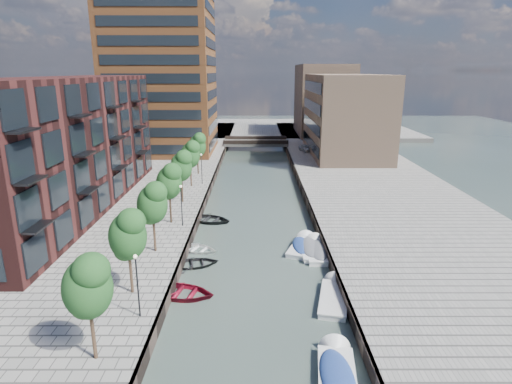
{
  "coord_description": "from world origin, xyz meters",
  "views": [
    {
      "loc": [
        -0.05,
        -15.35,
        15.62
      ],
      "look_at": [
        0.0,
        27.29,
        3.5
      ],
      "focal_mm": 30.0,
      "sensor_mm": 36.0,
      "label": 1
    }
  ],
  "objects_px": {
    "motorboat_2": "(334,296)",
    "sloop_4": "(209,222)",
    "tree_4": "(181,165)",
    "motorboat_3": "(302,246)",
    "motorboat_4": "(317,250)",
    "car": "(306,148)",
    "motorboat_1": "(309,248)",
    "tree_3": "(169,181)",
    "sloop_3": "(197,251)",
    "tree_0": "(87,284)",
    "tree_5": "(190,154)",
    "tree_2": "(152,202)",
    "bridge": "(256,142)",
    "tree_6": "(197,145)",
    "sloop_1": "(195,266)",
    "motorboat_0": "(337,375)",
    "sloop_2": "(181,296)",
    "tree_1": "(127,233)"
  },
  "relations": [
    {
      "from": "tree_2",
      "to": "motorboat_0",
      "type": "height_order",
      "value": "tree_2"
    },
    {
      "from": "motorboat_3",
      "to": "sloop_3",
      "type": "bearing_deg",
      "value": -176.35
    },
    {
      "from": "tree_0",
      "to": "tree_2",
      "type": "xyz_separation_m",
      "value": [
        0.0,
        14.0,
        0.0
      ]
    },
    {
      "from": "tree_0",
      "to": "tree_5",
      "type": "xyz_separation_m",
      "value": [
        0.0,
        35.0,
        0.0
      ]
    },
    {
      "from": "tree_0",
      "to": "tree_4",
      "type": "relative_size",
      "value": 1.0
    },
    {
      "from": "tree_3",
      "to": "car",
      "type": "xyz_separation_m",
      "value": [
        17.85,
        38.98,
        -3.66
      ]
    },
    {
      "from": "tree_5",
      "to": "tree_1",
      "type": "bearing_deg",
      "value": -90.0
    },
    {
      "from": "tree_3",
      "to": "sloop_3",
      "type": "bearing_deg",
      "value": -56.65
    },
    {
      "from": "sloop_2",
      "to": "sloop_3",
      "type": "height_order",
      "value": "sloop_2"
    },
    {
      "from": "tree_6",
      "to": "motorboat_0",
      "type": "distance_m",
      "value": 44.52
    },
    {
      "from": "sloop_4",
      "to": "motorboat_4",
      "type": "height_order",
      "value": "motorboat_4"
    },
    {
      "from": "tree_3",
      "to": "motorboat_3",
      "type": "distance_m",
      "value": 14.33
    },
    {
      "from": "tree_2",
      "to": "tree_6",
      "type": "bearing_deg",
      "value": 90.0
    },
    {
      "from": "sloop_1",
      "to": "tree_3",
      "type": "bearing_deg",
      "value": 9.62
    },
    {
      "from": "tree_4",
      "to": "sloop_3",
      "type": "bearing_deg",
      "value": -75.1
    },
    {
      "from": "tree_6",
      "to": "sloop_1",
      "type": "distance_m",
      "value": 29.52
    },
    {
      "from": "tree_5",
      "to": "sloop_1",
      "type": "distance_m",
      "value": 22.73
    },
    {
      "from": "tree_5",
      "to": "motorboat_0",
      "type": "xyz_separation_m",
      "value": [
        12.72,
        -35.36,
        -5.08
      ]
    },
    {
      "from": "car",
      "to": "motorboat_1",
      "type": "bearing_deg",
      "value": -112.96
    },
    {
      "from": "tree_0",
      "to": "bridge",
      "type": "bearing_deg",
      "value": 82.87
    },
    {
      "from": "tree_3",
      "to": "motorboat_4",
      "type": "relative_size",
      "value": 1.1
    },
    {
      "from": "tree_2",
      "to": "motorboat_0",
      "type": "bearing_deg",
      "value": -48.46
    },
    {
      "from": "motorboat_4",
      "to": "tree_0",
      "type": "bearing_deg",
      "value": -131.35
    },
    {
      "from": "motorboat_1",
      "to": "motorboat_2",
      "type": "bearing_deg",
      "value": -84.9
    },
    {
      "from": "tree_2",
      "to": "tree_1",
      "type": "bearing_deg",
      "value": -90.0
    },
    {
      "from": "bridge",
      "to": "car",
      "type": "distance_m",
      "value": 12.32
    },
    {
      "from": "motorboat_2",
      "to": "sloop_4",
      "type": "bearing_deg",
      "value": 123.82
    },
    {
      "from": "tree_3",
      "to": "tree_4",
      "type": "xyz_separation_m",
      "value": [
        0.0,
        7.0,
        0.0
      ]
    },
    {
      "from": "tree_4",
      "to": "sloop_2",
      "type": "height_order",
      "value": "tree_4"
    },
    {
      "from": "tree_1",
      "to": "car",
      "type": "relative_size",
      "value": 1.57
    },
    {
      "from": "sloop_1",
      "to": "sloop_4",
      "type": "xyz_separation_m",
      "value": [
        -0.0,
        10.77,
        0.0
      ]
    },
    {
      "from": "tree_4",
      "to": "motorboat_2",
      "type": "distance_m",
      "value": 24.98
    },
    {
      "from": "tree_0",
      "to": "tree_2",
      "type": "distance_m",
      "value": 14.0
    },
    {
      "from": "bridge",
      "to": "sloop_3",
      "type": "distance_m",
      "value": 52.05
    },
    {
      "from": "tree_4",
      "to": "sloop_3",
      "type": "relative_size",
      "value": 1.49
    },
    {
      "from": "tree_4",
      "to": "motorboat_3",
      "type": "distance_m",
      "value": 17.67
    },
    {
      "from": "motorboat_4",
      "to": "tree_4",
      "type": "bearing_deg",
      "value": 138.81
    },
    {
      "from": "tree_1",
      "to": "tree_6",
      "type": "height_order",
      "value": "same"
    },
    {
      "from": "bridge",
      "to": "motorboat_2",
      "type": "xyz_separation_m",
      "value": [
        5.56,
        -59.99,
        -1.29
      ]
    },
    {
      "from": "tree_4",
      "to": "sloop_4",
      "type": "xyz_separation_m",
      "value": [
        3.4,
        -4.07,
        -5.31
      ]
    },
    {
      "from": "sloop_4",
      "to": "car",
      "type": "bearing_deg",
      "value": -2.34
    },
    {
      "from": "motorboat_0",
      "to": "tree_4",
      "type": "bearing_deg",
      "value": 114.16
    },
    {
      "from": "tree_1",
      "to": "motorboat_0",
      "type": "height_order",
      "value": "tree_1"
    },
    {
      "from": "tree_0",
      "to": "tree_3",
      "type": "distance_m",
      "value": 21.0
    },
    {
      "from": "tree_3",
      "to": "tree_0",
      "type": "bearing_deg",
      "value": -90.0
    },
    {
      "from": "tree_0",
      "to": "tree_5",
      "type": "relative_size",
      "value": 1.0
    },
    {
      "from": "motorboat_0",
      "to": "bridge",
      "type": "bearing_deg",
      "value": 93.54
    },
    {
      "from": "tree_2",
      "to": "motorboat_1",
      "type": "xyz_separation_m",
      "value": [
        13.31,
        2.42,
        -5.09
      ]
    },
    {
      "from": "tree_1",
      "to": "tree_2",
      "type": "distance_m",
      "value": 7.0
    },
    {
      "from": "sloop_1",
      "to": "sloop_3",
      "type": "bearing_deg",
      "value": -8.72
    }
  ]
}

